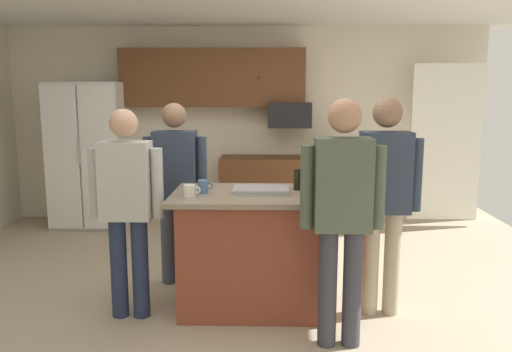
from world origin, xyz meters
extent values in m
plane|color=#B7A88E|center=(0.00, 0.00, 0.00)|extent=(7.04, 7.04, 0.00)
cube|color=beige|center=(0.00, 2.80, 1.30)|extent=(6.40, 0.10, 2.60)
cube|color=white|center=(2.60, 2.40, 1.10)|extent=(0.90, 0.06, 2.00)
cube|color=brown|center=(-0.40, 2.60, 1.92)|extent=(2.40, 0.35, 0.75)
sphere|color=#4C3823|center=(0.20, 2.41, 1.93)|extent=(0.04, 0.04, 0.04)
cube|color=brown|center=(0.60, 2.48, 0.45)|extent=(1.80, 0.60, 0.90)
sphere|color=#4C3823|center=(1.05, 2.17, 0.45)|extent=(0.04, 0.04, 0.04)
cube|color=white|center=(-2.00, 2.40, 0.93)|extent=(0.93, 0.70, 1.87)
cube|color=white|center=(-2.23, 2.03, 0.93)|extent=(0.44, 0.04, 1.79)
cube|color=white|center=(-1.77, 2.03, 0.93)|extent=(0.44, 0.04, 1.79)
cylinder|color=#B2B2B7|center=(-2.00, 2.00, 1.03)|extent=(0.02, 0.02, 0.35)
cube|color=black|center=(0.60, 2.50, 1.45)|extent=(0.56, 0.40, 0.32)
cube|color=brown|center=(0.23, -0.21, 0.46)|extent=(1.18, 0.71, 0.93)
cube|color=gray|center=(0.23, -0.21, 0.95)|extent=(1.32, 0.85, 0.04)
cylinder|color=#383842|center=(0.75, -0.83, 0.42)|extent=(0.13, 0.13, 0.84)
cylinder|color=#383842|center=(0.92, -0.83, 0.42)|extent=(0.13, 0.13, 0.84)
cube|color=#4C5647|center=(0.83, -0.83, 1.15)|extent=(0.38, 0.22, 0.63)
sphere|color=tan|center=(0.83, -0.83, 1.61)|extent=(0.23, 0.23, 0.23)
cylinder|color=#4C5647|center=(0.59, -0.83, 1.13)|extent=(0.09, 0.09, 0.56)
cylinder|color=#4C5647|center=(1.07, -0.83, 1.13)|extent=(0.09, 0.09, 0.56)
cylinder|color=tan|center=(1.15, -0.31, 0.42)|extent=(0.13, 0.13, 0.84)
cylinder|color=tan|center=(1.32, -0.31, 0.42)|extent=(0.13, 0.13, 0.84)
cube|color=#2D384C|center=(1.23, -0.31, 1.15)|extent=(0.38, 0.22, 0.63)
sphere|color=#8C664C|center=(1.23, -0.31, 1.61)|extent=(0.23, 0.23, 0.23)
cylinder|color=#2D384C|center=(0.99, -0.31, 1.13)|extent=(0.09, 0.09, 0.56)
cylinder|color=#2D384C|center=(1.47, -0.31, 1.13)|extent=(0.09, 0.09, 0.56)
cylinder|color=#232D4C|center=(-0.84, -0.41, 0.40)|extent=(0.13, 0.13, 0.80)
cylinder|color=#232D4C|center=(-0.67, -0.41, 0.40)|extent=(0.13, 0.13, 0.80)
cube|color=#B7B7B2|center=(-0.75, -0.41, 1.09)|extent=(0.38, 0.22, 0.60)
sphere|color=tan|center=(-0.75, -0.41, 1.53)|extent=(0.22, 0.22, 0.22)
cylinder|color=#B7B7B2|center=(-0.99, -0.41, 1.07)|extent=(0.09, 0.09, 0.54)
cylinder|color=#B7B7B2|center=(-0.51, -0.41, 1.07)|extent=(0.09, 0.09, 0.54)
cylinder|color=#4C5166|center=(-0.59, 0.32, 0.40)|extent=(0.13, 0.13, 0.81)
cylinder|color=#4C5166|center=(-0.42, 0.32, 0.40)|extent=(0.13, 0.13, 0.81)
cube|color=#2D384C|center=(-0.51, 0.32, 1.11)|extent=(0.38, 0.22, 0.61)
sphere|color=#8C664C|center=(-0.51, 0.32, 1.55)|extent=(0.22, 0.22, 0.22)
cylinder|color=#2D384C|center=(-0.75, 0.32, 1.09)|extent=(0.09, 0.09, 0.55)
cylinder|color=#2D384C|center=(-0.27, 0.32, 1.09)|extent=(0.09, 0.09, 0.55)
cylinder|color=black|center=(0.64, -0.20, 1.04)|extent=(0.07, 0.07, 0.15)
cylinder|color=black|center=(0.57, -0.08, 1.05)|extent=(0.07, 0.07, 0.17)
cylinder|color=#4C6B99|center=(-0.19, -0.24, 1.02)|extent=(0.08, 0.08, 0.11)
torus|color=#4C6B99|center=(-0.13, -0.24, 1.02)|extent=(0.06, 0.01, 0.06)
cylinder|color=white|center=(-0.28, -0.36, 1.01)|extent=(0.09, 0.09, 0.09)
torus|color=white|center=(-0.22, -0.36, 1.02)|extent=(0.06, 0.01, 0.06)
cube|color=#B7B7BC|center=(0.27, -0.21, 0.98)|extent=(0.44, 0.30, 0.02)
cube|color=#A8A8AD|center=(0.27, -0.21, 1.00)|extent=(0.44, 0.30, 0.02)
camera|label=1|loc=(0.33, -4.24, 1.78)|focal=36.14mm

